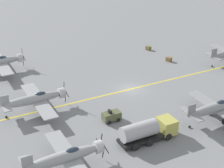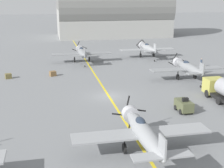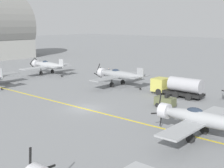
{
  "view_description": "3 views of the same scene",
  "coord_description": "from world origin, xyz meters",
  "px_view_note": "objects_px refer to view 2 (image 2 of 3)",
  "views": [
    {
      "loc": [
        48.03,
        -28.52,
        28.18
      ],
      "look_at": [
        2.19,
        -4.64,
        2.95
      ],
      "focal_mm": 60.0,
      "sensor_mm": 36.0,
      "label": 1
    },
    {
      "loc": [
        -7.77,
        -39.16,
        13.05
      ],
      "look_at": [
        0.31,
        -0.58,
        1.87
      ],
      "focal_mm": 50.0,
      "sensor_mm": 36.0,
      "label": 2
    },
    {
      "loc": [
        -26.95,
        -27.97,
        10.85
      ],
      "look_at": [
        4.87,
        -0.49,
        2.59
      ],
      "focal_mm": 50.0,
      "sensor_mm": 36.0,
      "label": 3
    }
  ],
  "objects_px": {
    "ground_crew_walking": "(201,62)",
    "supply_crate_by_tanker": "(8,76)",
    "supply_crate_mid_lane": "(53,74)",
    "airplane_near_center": "(143,132)",
    "airplane_far_right": "(148,48)",
    "airplane_far_center": "(82,53)",
    "airplane_mid_right": "(188,68)",
    "hangar": "(113,11)",
    "tow_tractor": "(184,105)"
  },
  "relations": [
    {
      "from": "airplane_mid_right",
      "to": "ground_crew_walking",
      "type": "xyz_separation_m",
      "value": [
        6.65,
        8.25,
        -1.13
      ]
    },
    {
      "from": "ground_crew_walking",
      "to": "tow_tractor",
      "type": "bearing_deg",
      "value": -121.67
    },
    {
      "from": "supply_crate_mid_lane",
      "to": "airplane_near_center",
      "type": "bearing_deg",
      "value": -76.67
    },
    {
      "from": "ground_crew_walking",
      "to": "supply_crate_by_tanker",
      "type": "xyz_separation_m",
      "value": [
        -34.96,
        -1.52,
        -0.48
      ]
    },
    {
      "from": "airplane_far_right",
      "to": "supply_crate_by_tanker",
      "type": "height_order",
      "value": "airplane_far_right"
    },
    {
      "from": "ground_crew_walking",
      "to": "supply_crate_by_tanker",
      "type": "relative_size",
      "value": 1.65
    },
    {
      "from": "airplane_far_center",
      "to": "supply_crate_mid_lane",
      "type": "xyz_separation_m",
      "value": [
        -6.13,
        -10.21,
        -1.6
      ]
    },
    {
      "from": "airplane_far_center",
      "to": "ground_crew_walking",
      "type": "bearing_deg",
      "value": -33.85
    },
    {
      "from": "airplane_far_center",
      "to": "airplane_far_right",
      "type": "relative_size",
      "value": 1.0
    },
    {
      "from": "hangar",
      "to": "airplane_far_center",
      "type": "bearing_deg",
      "value": -110.26
    },
    {
      "from": "hangar",
      "to": "ground_crew_walking",
      "type": "bearing_deg",
      "value": -82.43
    },
    {
      "from": "airplane_far_right",
      "to": "ground_crew_walking",
      "type": "height_order",
      "value": "airplane_far_right"
    },
    {
      "from": "airplane_near_center",
      "to": "supply_crate_mid_lane",
      "type": "distance_m",
      "value": 29.66
    },
    {
      "from": "tow_tractor",
      "to": "ground_crew_walking",
      "type": "height_order",
      "value": "tow_tractor"
    },
    {
      "from": "ground_crew_walking",
      "to": "hangar",
      "type": "height_order",
      "value": "hangar"
    },
    {
      "from": "airplane_mid_right",
      "to": "airplane_far_right",
      "type": "bearing_deg",
      "value": 94.48
    },
    {
      "from": "supply_crate_by_tanker",
      "to": "airplane_near_center",
      "type": "bearing_deg",
      "value": -63.96
    },
    {
      "from": "supply_crate_by_tanker",
      "to": "hangar",
      "type": "bearing_deg",
      "value": 61.02
    },
    {
      "from": "airplane_far_right",
      "to": "airplane_near_center",
      "type": "distance_m",
      "value": 43.58
    },
    {
      "from": "airplane_mid_right",
      "to": "hangar",
      "type": "xyz_separation_m",
      "value": [
        0.05,
        57.95,
        6.12
      ]
    },
    {
      "from": "hangar",
      "to": "airplane_far_right",
      "type": "bearing_deg",
      "value": -90.6
    },
    {
      "from": "supply_crate_mid_lane",
      "to": "hangar",
      "type": "distance_m",
      "value": 55.8
    },
    {
      "from": "airplane_near_center",
      "to": "supply_crate_by_tanker",
      "type": "distance_m",
      "value": 31.91
    },
    {
      "from": "airplane_far_right",
      "to": "supply_crate_by_tanker",
      "type": "relative_size",
      "value": 12.19
    },
    {
      "from": "airplane_mid_right",
      "to": "supply_crate_by_tanker",
      "type": "distance_m",
      "value": 29.15
    },
    {
      "from": "airplane_far_right",
      "to": "hangar",
      "type": "relative_size",
      "value": 0.33
    },
    {
      "from": "airplane_far_center",
      "to": "tow_tractor",
      "type": "height_order",
      "value": "airplane_far_center"
    },
    {
      "from": "tow_tractor",
      "to": "ground_crew_walking",
      "type": "xyz_separation_m",
      "value": [
        13.3,
        21.56,
        0.09
      ]
    },
    {
      "from": "airplane_mid_right",
      "to": "airplane_near_center",
      "type": "distance_m",
      "value": 26.17
    },
    {
      "from": "airplane_far_center",
      "to": "tow_tractor",
      "type": "relative_size",
      "value": 4.62
    },
    {
      "from": "tow_tractor",
      "to": "airplane_far_center",
      "type": "bearing_deg",
      "value": 105.39
    },
    {
      "from": "airplane_near_center",
      "to": "hangar",
      "type": "height_order",
      "value": "hangar"
    },
    {
      "from": "tow_tractor",
      "to": "hangar",
      "type": "relative_size",
      "value": 0.07
    },
    {
      "from": "airplane_far_right",
      "to": "hangar",
      "type": "distance_m",
      "value": 39.06
    },
    {
      "from": "supply_crate_by_tanker",
      "to": "supply_crate_mid_lane",
      "type": "distance_m",
      "value": 7.16
    },
    {
      "from": "supply_crate_by_tanker",
      "to": "airplane_mid_right",
      "type": "bearing_deg",
      "value": -13.37
    },
    {
      "from": "supply_crate_mid_lane",
      "to": "hangar",
      "type": "height_order",
      "value": "hangar"
    },
    {
      "from": "airplane_near_center",
      "to": "supply_crate_mid_lane",
      "type": "height_order",
      "value": "airplane_near_center"
    },
    {
      "from": "airplane_far_center",
      "to": "tow_tractor",
      "type": "distance_m",
      "value": 31.58
    },
    {
      "from": "airplane_far_right",
      "to": "supply_crate_by_tanker",
      "type": "bearing_deg",
      "value": -139.03
    },
    {
      "from": "airplane_near_center",
      "to": "hangar",
      "type": "relative_size",
      "value": 0.33
    },
    {
      "from": "airplane_mid_right",
      "to": "airplane_far_center",
      "type": "bearing_deg",
      "value": 134.71
    },
    {
      "from": "supply_crate_mid_lane",
      "to": "ground_crew_walking",
      "type": "bearing_deg",
      "value": 2.76
    },
    {
      "from": "tow_tractor",
      "to": "ground_crew_walking",
      "type": "bearing_deg",
      "value": 58.33
    },
    {
      "from": "airplane_far_center",
      "to": "ground_crew_walking",
      "type": "height_order",
      "value": "airplane_far_center"
    },
    {
      "from": "tow_tractor",
      "to": "ground_crew_walking",
      "type": "relative_size",
      "value": 1.6
    },
    {
      "from": "airplane_far_center",
      "to": "airplane_far_right",
      "type": "distance_m",
      "value": 14.84
    },
    {
      "from": "airplane_mid_right",
      "to": "hangar",
      "type": "bearing_deg",
      "value": 93.38
    },
    {
      "from": "airplane_far_right",
      "to": "hangar",
      "type": "xyz_separation_m",
      "value": [
        0.4,
        38.57,
        6.12
      ]
    },
    {
      "from": "airplane_near_center",
      "to": "ground_crew_walking",
      "type": "relative_size",
      "value": 7.39
    }
  ]
}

